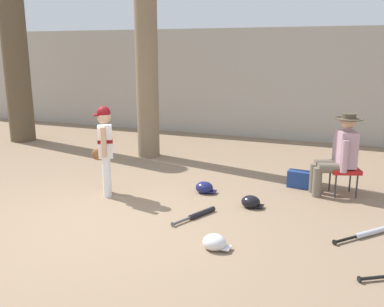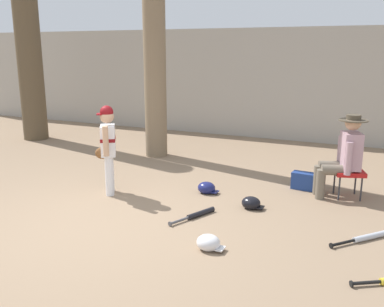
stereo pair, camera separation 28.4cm
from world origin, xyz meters
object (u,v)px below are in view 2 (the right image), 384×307
bat_aluminum_silver (366,237)px  batting_helmet_navy (207,188)px  tree_near_player (154,32)px  handbag_beside_stool (303,181)px  batting_helmet_white (209,243)px  batting_helmet_black (251,203)px  tree_far_left (28,44)px  folding_stool (349,173)px  seated_spectator (343,154)px  young_ballplayer (108,144)px  bat_black_composite (198,214)px

bat_aluminum_silver → batting_helmet_navy: batting_helmet_navy is taller
tree_near_player → handbag_beside_stool: 3.92m
batting_helmet_navy → batting_helmet_white: bearing=-66.7°
batting_helmet_black → tree_far_left: bearing=159.1°
tree_far_left → bat_aluminum_silver: tree_far_left is taller
folding_stool → seated_spectator: size_ratio=0.42×
young_ballplayer → tree_far_left: 4.88m
batting_helmet_white → batting_helmet_black: bearing=87.4°
folding_stool → batting_helmet_white: size_ratio=1.66×
tree_near_player → bat_black_composite: (2.05, -2.61, -2.36)m
batting_helmet_navy → seated_spectator: bearing=19.3°
young_ballplayer → batting_helmet_white: young_ballplayer is taller
bat_black_composite → batting_helmet_white: (0.47, -0.78, 0.04)m
seated_spectator → batting_helmet_navy: 2.01m
tree_near_player → young_ballplayer: (0.49, -2.30, -1.65)m
tree_far_left → bat_black_composite: 6.53m
bat_black_composite → batting_helmet_black: size_ratio=2.34×
tree_near_player → bat_aluminum_silver: 5.28m
folding_stool → bat_aluminum_silver: folding_stool is taller
batting_helmet_black → bat_aluminum_silver: bearing=-15.8°
bat_aluminum_silver → batting_helmet_navy: (-2.24, 0.74, 0.04)m
young_ballplayer → tree_far_left: bearing=146.8°
batting_helmet_black → batting_helmet_navy: batting_helmet_navy is taller
handbag_beside_stool → batting_helmet_black: bearing=-113.5°
young_ballplayer → batting_helmet_black: size_ratio=4.33×
folding_stool → batting_helmet_black: folding_stool is taller
young_ballplayer → tree_far_left: (-3.90, 2.55, 1.44)m
tree_near_player → bat_aluminum_silver: size_ratio=8.53×
tree_near_player → bat_aluminum_silver: (4.04, -2.45, -2.36)m
seated_spectator → handbag_beside_stool: size_ratio=3.53×
young_ballplayer → handbag_beside_stool: bearing=28.1°
seated_spectator → bat_black_composite: bearing=-135.5°
handbag_beside_stool → batting_helmet_black: handbag_beside_stool is taller
young_ballplayer → seated_spectator: bearing=21.5°
folding_stool → handbag_beside_stool: (-0.64, 0.11, -0.23)m
folding_stool → bat_aluminum_silver: 1.49m
young_ballplayer → batting_helmet_black: (2.09, 0.26, -0.67)m
bat_black_composite → batting_helmet_black: bearing=47.0°
batting_helmet_black → batting_helmet_navy: 0.85m
folding_stool → batting_helmet_white: bearing=-116.8°
handbag_beside_stool → batting_helmet_navy: handbag_beside_stool is taller
seated_spectator → handbag_beside_stool: bearing=165.2°
folding_stool → tree_far_left: bearing=169.8°
folding_stool → handbag_beside_stool: folding_stool is taller
bat_black_composite → batting_helmet_navy: bearing=105.6°
tree_near_player → folding_stool: size_ratio=10.91×
seated_spectator → batting_helmet_white: bearing=-115.2°
bat_black_composite → batting_helmet_navy: batting_helmet_navy is taller
young_ballplayer → batting_helmet_white: (2.03, -1.09, -0.67)m
tree_near_player → tree_far_left: size_ratio=1.05×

